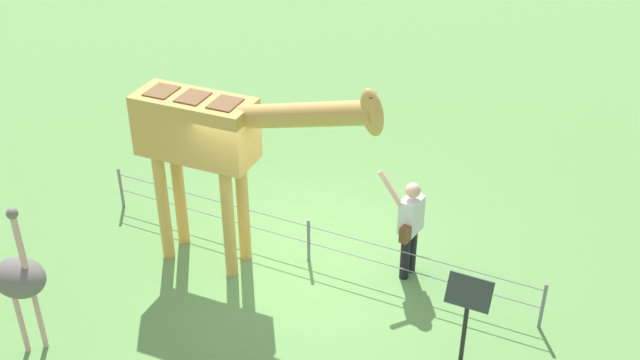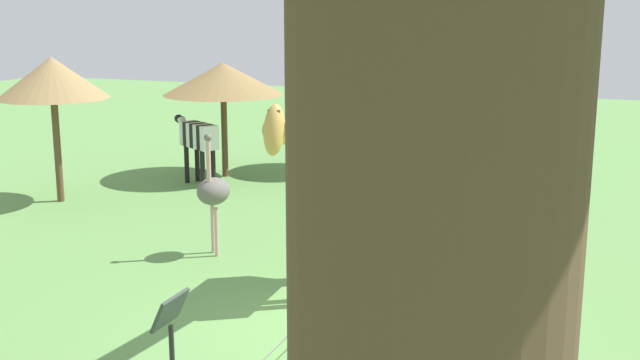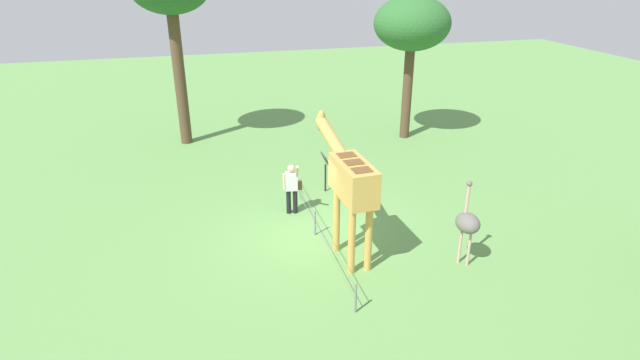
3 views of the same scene
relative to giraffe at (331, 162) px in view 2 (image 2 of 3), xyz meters
The scene contains 10 objects.
ground_plane 2.47m from the giraffe, 19.86° to the left, with size 60.00×60.00×0.00m, color #60934C.
giraffe is the anchor object (origin of this frame).
visitor 3.04m from the giraffe, 18.99° to the left, with size 0.66×0.59×1.73m.
zebra 8.55m from the giraffe, 136.94° to the right, with size 1.20×1.70×1.66m.
ostrich 3.11m from the giraffe, 114.61° to the right, with size 0.70×0.56×2.25m.
shade_hut_near 9.69m from the giraffe, 161.87° to the right, with size 2.54×2.54×3.26m.
shade_hut_far 8.68m from the giraffe, 113.99° to the right, with size 2.48×2.48×3.30m.
shade_hut_aside 9.21m from the giraffe, 142.41° to the right, with size 3.10×3.10×2.97m.
info_sign 4.09m from the giraffe, ahead, with size 0.56×0.21×1.32m.
wire_fence 2.16m from the giraffe, 26.25° to the left, with size 7.05×0.05×0.75m.
Camera 2 is at (10.07, 3.69, 4.52)m, focal length 45.38 mm.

